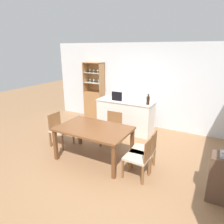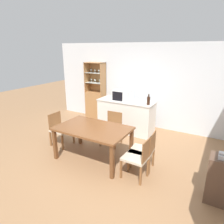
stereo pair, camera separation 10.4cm
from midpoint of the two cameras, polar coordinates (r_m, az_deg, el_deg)
The scene contains 11 objects.
ground_plane at distance 4.44m, azimuth -2.48°, elevation -14.73°, with size 18.00×18.00×0.00m, color #936B47.
wall_back at distance 6.25m, azimuth 9.90°, elevation 7.29°, with size 6.80×0.06×2.55m.
kitchen_counter at distance 5.93m, azimuth 3.34°, elevation -1.06°, with size 1.65×0.64×0.94m.
display_cabinet at distance 7.02m, azimuth -5.42°, elevation 3.03°, with size 0.67×0.36×1.94m.
dining_table at distance 4.38m, azimuth -5.92°, elevation -5.49°, with size 1.58×1.00×0.74m.
dining_chair_head_far at distance 5.13m, azimuth -0.61°, elevation -4.70°, with size 0.48×0.48×0.83m.
dining_chair_side_right_far at distance 4.15m, azimuth 8.66°, elevation -10.70°, with size 0.47×0.47×0.83m.
dining_chair_side_left_far at distance 5.25m, azimuth -15.17°, elevation -4.83°, with size 0.45×0.45×0.83m.
dining_chair_side_right_near at distance 3.90m, azimuth 7.08°, elevation -12.62°, with size 0.46×0.46×0.83m.
microwave at distance 5.78m, azimuth 2.36°, elevation 4.82°, with size 0.50×0.39×0.30m.
wine_bottle at distance 5.40m, azimuth 9.72°, elevation 3.30°, with size 0.08×0.08×0.29m.
Camera 1 is at (1.90, -3.23, 2.39)m, focal length 32.00 mm.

